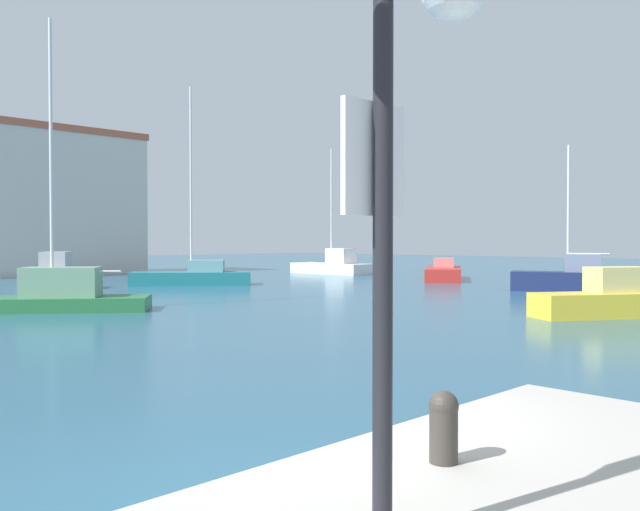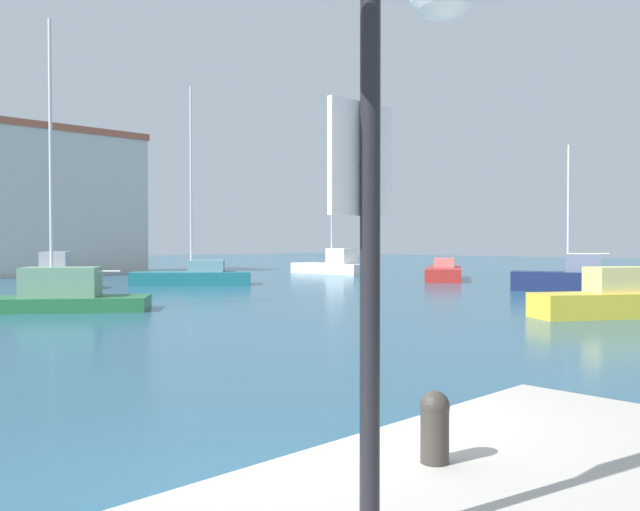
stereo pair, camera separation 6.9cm
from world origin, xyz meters
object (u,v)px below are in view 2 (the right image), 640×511
at_px(motorboat_red_far_left, 444,272).
at_px(sailboat_green_outer_mooring, 55,294).
at_px(mooring_bollard, 435,424).
at_px(motorboat_yellow_inner_mooring, 611,299).
at_px(sailboat_teal_mid_harbor, 194,275).
at_px(sailboat_navy_center_channel, 570,278).
at_px(motorboat_grey_near_pier, 58,275).
at_px(sailboat_white_behind_lamppost, 334,266).

relative_size(motorboat_red_far_left, sailboat_green_outer_mooring, 0.71).
xyz_separation_m(mooring_bollard, sailboat_green_outer_mooring, (6.27, 21.04, -0.67)).
bearing_deg(motorboat_red_far_left, motorboat_yellow_inner_mooring, -130.44).
relative_size(motorboat_red_far_left, motorboat_yellow_inner_mooring, 1.44).
height_order(mooring_bollard, sailboat_green_outer_mooring, sailboat_green_outer_mooring).
distance_m(sailboat_teal_mid_harbor, motorboat_red_far_left, 16.15).
distance_m(sailboat_navy_center_channel, sailboat_green_outer_mooring, 23.77).
relative_size(mooring_bollard, motorboat_red_far_left, 0.07).
bearing_deg(mooring_bollard, motorboat_red_far_left, 34.90).
xyz_separation_m(motorboat_red_far_left, motorboat_yellow_inner_mooring, (-13.90, -16.31, 0.11)).
height_order(motorboat_red_far_left, motorboat_yellow_inner_mooring, motorboat_yellow_inner_mooring).
bearing_deg(motorboat_red_far_left, sailboat_navy_center_channel, -111.31).
bearing_deg(sailboat_teal_mid_harbor, motorboat_red_far_left, -25.42).
height_order(mooring_bollard, motorboat_red_far_left, mooring_bollard).
xyz_separation_m(motorboat_grey_near_pier, motorboat_red_far_left, (21.37, -9.39, -0.22)).
bearing_deg(sailboat_green_outer_mooring, mooring_bollard, -106.58).
height_order(motorboat_red_far_left, sailboat_white_behind_lamppost, sailboat_white_behind_lamppost).
bearing_deg(motorboat_grey_near_pier, sailboat_green_outer_mooring, -113.46).
distance_m(motorboat_grey_near_pier, motorboat_red_far_left, 23.34).
bearing_deg(sailboat_navy_center_channel, motorboat_grey_near_pier, 131.33).
relative_size(sailboat_navy_center_channel, motorboat_grey_near_pier, 1.44).
bearing_deg(mooring_bollard, motorboat_grey_near_pier, 71.00).
xyz_separation_m(sailboat_teal_mid_harbor, motorboat_grey_near_pier, (-6.78, 2.45, 0.15)).
bearing_deg(sailboat_green_outer_mooring, sailboat_white_behind_lamppost, 24.38).
bearing_deg(motorboat_yellow_inner_mooring, motorboat_grey_near_pier, 106.22).
height_order(sailboat_teal_mid_harbor, sailboat_white_behind_lamppost, sailboat_teal_mid_harbor).
bearing_deg(sailboat_navy_center_channel, motorboat_yellow_inner_mooring, -148.81).
bearing_deg(motorboat_grey_near_pier, sailboat_teal_mid_harbor, -19.89).
distance_m(sailboat_teal_mid_harbor, motorboat_yellow_inner_mooring, 23.25).
distance_m(motorboat_grey_near_pier, motorboat_yellow_inner_mooring, 26.76).
bearing_deg(mooring_bollard, sailboat_white_behind_lamppost, 45.21).
xyz_separation_m(motorboat_red_far_left, sailboat_white_behind_lamppost, (0.46, 10.50, 0.15)).
relative_size(mooring_bollard, motorboat_yellow_inner_mooring, 0.09).
bearing_deg(sailboat_white_behind_lamppost, motorboat_yellow_inner_mooring, -118.18).
xyz_separation_m(sailboat_teal_mid_harbor, motorboat_red_far_left, (14.59, -6.93, -0.07)).
relative_size(mooring_bollard, motorboat_grey_near_pier, 0.10).
bearing_deg(motorboat_grey_near_pier, motorboat_yellow_inner_mooring, -73.78).
bearing_deg(sailboat_white_behind_lamppost, motorboat_red_far_left, -92.51).
distance_m(mooring_bollard, sailboat_white_behind_lamppost, 46.63).
xyz_separation_m(motorboat_grey_near_pier, motorboat_yellow_inner_mooring, (7.47, -25.69, -0.11)).
relative_size(motorboat_grey_near_pier, sailboat_white_behind_lamppost, 0.53).
relative_size(motorboat_red_far_left, sailboat_white_behind_lamppost, 0.77).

